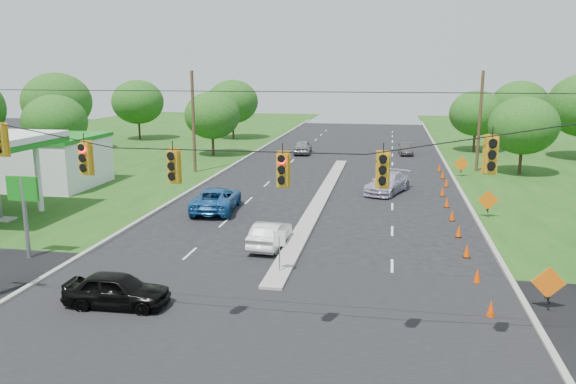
% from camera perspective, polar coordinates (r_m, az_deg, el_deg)
% --- Properties ---
extents(ground, '(160.00, 160.00, 0.00)m').
position_cam_1_polar(ground, '(20.20, -4.28, -14.28)').
color(ground, black).
rests_on(ground, ground).
extents(cross_street, '(160.00, 14.00, 0.02)m').
position_cam_1_polar(cross_street, '(20.20, -4.28, -14.28)').
color(cross_street, black).
rests_on(cross_street, ground).
extents(curb_left, '(0.25, 110.00, 0.16)m').
position_cam_1_polar(curb_left, '(50.52, -6.84, 1.89)').
color(curb_left, gray).
rests_on(curb_left, ground).
extents(curb_right, '(0.25, 110.00, 0.16)m').
position_cam_1_polar(curb_right, '(48.62, 16.57, 1.06)').
color(curb_right, gray).
rests_on(curb_right, ground).
extents(median, '(1.00, 34.00, 0.18)m').
position_cam_1_polar(median, '(39.78, 3.33, -0.86)').
color(median, gray).
rests_on(median, ground).
extents(median_sign, '(0.55, 0.06, 2.05)m').
position_cam_1_polar(median_sign, '(25.09, -0.88, -5.26)').
color(median_sign, gray).
rests_on(median_sign, ground).
extents(signal_span, '(25.60, 0.32, 9.00)m').
position_cam_1_polar(signal_span, '(17.60, -5.52, -1.08)').
color(signal_span, '#422D1C').
rests_on(signal_span, ground).
extents(utility_pole_far_left, '(0.28, 0.28, 9.00)m').
position_cam_1_polar(utility_pole_far_left, '(50.68, -9.58, 6.98)').
color(utility_pole_far_left, '#422D1C').
rests_on(utility_pole_far_left, ground).
extents(utility_pole_far_right, '(0.28, 0.28, 9.00)m').
position_cam_1_polar(utility_pole_far_right, '(53.24, 18.89, 6.74)').
color(utility_pole_far_right, '#422D1C').
rests_on(utility_pole_far_right, ground).
extents(gas_station, '(18.40, 19.70, 5.20)m').
position_cam_1_polar(gas_station, '(47.59, -26.34, 3.21)').
color(gas_station, white).
rests_on(gas_station, ground).
extents(cone_0, '(0.32, 0.32, 0.70)m').
position_cam_1_polar(cone_0, '(22.57, 19.92, -11.09)').
color(cone_0, '#F54000').
rests_on(cone_0, ground).
extents(cone_1, '(0.32, 0.32, 0.70)m').
position_cam_1_polar(cone_1, '(25.78, 18.67, -8.05)').
color(cone_1, '#F54000').
rests_on(cone_1, ground).
extents(cone_2, '(0.32, 0.32, 0.70)m').
position_cam_1_polar(cone_2, '(29.07, 17.71, -5.69)').
color(cone_2, '#F54000').
rests_on(cone_2, ground).
extents(cone_3, '(0.32, 0.32, 0.70)m').
position_cam_1_polar(cone_3, '(32.39, 16.96, -3.80)').
color(cone_3, '#F54000').
rests_on(cone_3, ground).
extents(cone_4, '(0.32, 0.32, 0.70)m').
position_cam_1_polar(cone_4, '(35.75, 16.35, -2.27)').
color(cone_4, '#F54000').
rests_on(cone_4, ground).
extents(cone_5, '(0.32, 0.32, 0.70)m').
position_cam_1_polar(cone_5, '(39.14, 15.85, -1.00)').
color(cone_5, '#F54000').
rests_on(cone_5, ground).
extents(cone_6, '(0.32, 0.32, 0.70)m').
position_cam_1_polar(cone_6, '(42.54, 15.42, 0.06)').
color(cone_6, '#F54000').
rests_on(cone_6, ground).
extents(cone_7, '(0.32, 0.32, 0.70)m').
position_cam_1_polar(cone_7, '(46.01, 15.81, 0.94)').
color(cone_7, '#F54000').
rests_on(cone_7, ground).
extents(cone_8, '(0.32, 0.32, 0.70)m').
position_cam_1_polar(cone_8, '(49.44, 15.44, 1.72)').
color(cone_8, '#F54000').
rests_on(cone_8, ground).
extents(cone_9, '(0.32, 0.32, 0.70)m').
position_cam_1_polar(cone_9, '(52.88, 15.13, 2.40)').
color(cone_9, '#F54000').
rests_on(cone_9, ground).
extents(work_sign_0, '(1.27, 0.58, 1.37)m').
position_cam_1_polar(work_sign_0, '(23.69, 24.95, -8.48)').
color(work_sign_0, black).
rests_on(work_sign_0, ground).
extents(work_sign_1, '(1.27, 0.58, 1.37)m').
position_cam_1_polar(work_sign_1, '(36.85, 19.66, -0.88)').
color(work_sign_1, black).
rests_on(work_sign_1, ground).
extents(work_sign_2, '(1.27, 0.58, 1.37)m').
position_cam_1_polar(work_sign_2, '(50.47, 17.20, 2.68)').
color(work_sign_2, black).
rests_on(work_sign_2, ground).
extents(tree_2, '(5.88, 5.88, 6.86)m').
position_cam_1_polar(tree_2, '(56.71, -22.61, 6.60)').
color(tree_2, black).
rests_on(tree_2, ground).
extents(tree_3, '(7.56, 7.56, 8.82)m').
position_cam_1_polar(tree_3, '(68.26, -22.43, 8.46)').
color(tree_3, black).
rests_on(tree_3, ground).
extents(tree_4, '(6.72, 6.72, 7.84)m').
position_cam_1_polar(tree_4, '(76.87, -15.01, 8.82)').
color(tree_4, black).
rests_on(tree_4, ground).
extents(tree_5, '(5.88, 5.88, 6.86)m').
position_cam_1_polar(tree_5, '(60.60, -7.71, 7.72)').
color(tree_5, black).
rests_on(tree_5, ground).
extents(tree_6, '(6.72, 6.72, 7.84)m').
position_cam_1_polar(tree_6, '(75.46, -5.64, 9.12)').
color(tree_6, black).
rests_on(tree_6, ground).
extents(tree_9, '(5.88, 5.88, 6.86)m').
position_cam_1_polar(tree_9, '(52.90, 22.80, 6.24)').
color(tree_9, black).
rests_on(tree_9, ground).
extents(tree_11, '(6.72, 6.72, 7.84)m').
position_cam_1_polar(tree_11, '(74.18, 22.49, 8.21)').
color(tree_11, black).
rests_on(tree_11, ground).
extents(tree_12, '(5.88, 5.88, 6.86)m').
position_cam_1_polar(tree_12, '(66.29, 18.57, 7.58)').
color(tree_12, black).
rests_on(tree_12, ground).
extents(black_sedan, '(4.14, 1.79, 1.39)m').
position_cam_1_polar(black_sedan, '(23.01, -16.98, -9.50)').
color(black_sedan, black).
rests_on(black_sedan, ground).
extents(white_sedan, '(1.65, 4.12, 1.33)m').
position_cam_1_polar(white_sedan, '(29.28, -1.84, -4.31)').
color(white_sedan, '#BDBDBD').
rests_on(white_sedan, ground).
extents(blue_pickup, '(3.16, 5.88, 1.57)m').
position_cam_1_polar(blue_pickup, '(36.97, -7.29, -0.70)').
color(blue_pickup, '#1A5192').
rests_on(blue_pickup, ground).
extents(silver_car_far, '(3.83, 5.63, 1.51)m').
position_cam_1_polar(silver_car_far, '(42.68, 10.08, 0.91)').
color(silver_car_far, '#AFA7C3').
rests_on(silver_car_far, ground).
extents(silver_car_oncoming, '(1.99, 4.51, 1.51)m').
position_cam_1_polar(silver_car_oncoming, '(61.89, 1.51, 4.59)').
color(silver_car_oncoming, gray).
rests_on(silver_car_oncoming, ground).
extents(dark_car_receding, '(1.62, 3.93, 1.27)m').
position_cam_1_polar(dark_car_receding, '(62.73, 11.85, 4.32)').
color(dark_car_receding, '#2F2E2E').
rests_on(dark_car_receding, ground).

